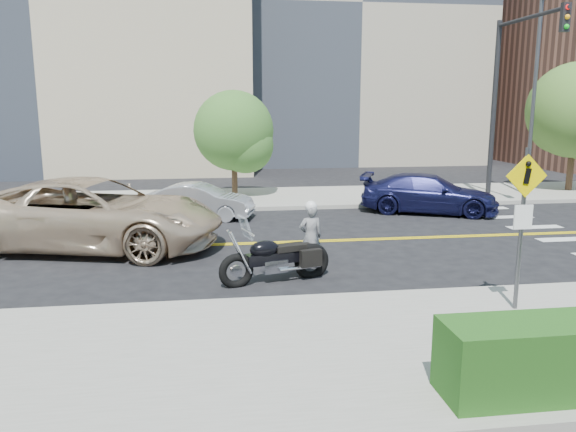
{
  "coord_description": "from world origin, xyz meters",
  "views": [
    {
      "loc": [
        -1.41,
        -15.6,
        3.89
      ],
      "look_at": [
        0.48,
        -2.14,
        1.2
      ],
      "focal_mm": 35.0,
      "sensor_mm": 36.0,
      "label": 1
    }
  ],
  "objects_px": {
    "motorcyclist": "(311,235)",
    "suv": "(93,214)",
    "motorcycle": "(276,248)",
    "parked_car_silver": "(200,201)",
    "pedestrian_sign": "(523,214)",
    "parked_car_blue": "(429,194)"
  },
  "relations": [
    {
      "from": "suv",
      "to": "parked_car_silver",
      "type": "distance_m",
      "value": 4.8
    },
    {
      "from": "pedestrian_sign",
      "to": "parked_car_blue",
      "type": "height_order",
      "value": "pedestrian_sign"
    },
    {
      "from": "motorcyclist",
      "to": "pedestrian_sign",
      "type": "bearing_deg",
      "value": 124.56
    },
    {
      "from": "pedestrian_sign",
      "to": "suv",
      "type": "relative_size",
      "value": 0.43
    },
    {
      "from": "suv",
      "to": "pedestrian_sign",
      "type": "bearing_deg",
      "value": -111.3
    },
    {
      "from": "pedestrian_sign",
      "to": "parked_car_silver",
      "type": "bearing_deg",
      "value": 120.35
    },
    {
      "from": "motorcycle",
      "to": "parked_car_silver",
      "type": "bearing_deg",
      "value": 87.12
    },
    {
      "from": "parked_car_silver",
      "to": "motorcyclist",
      "type": "bearing_deg",
      "value": -142.19
    },
    {
      "from": "parked_car_silver",
      "to": "parked_car_blue",
      "type": "distance_m",
      "value": 8.3
    },
    {
      "from": "parked_car_silver",
      "to": "suv",
      "type": "bearing_deg",
      "value": 159.2
    },
    {
      "from": "parked_car_silver",
      "to": "motorcycle",
      "type": "bearing_deg",
      "value": -151.34
    },
    {
      "from": "motorcycle",
      "to": "pedestrian_sign",
      "type": "bearing_deg",
      "value": -49.3
    },
    {
      "from": "motorcyclist",
      "to": "parked_car_silver",
      "type": "bearing_deg",
      "value": -74.62
    },
    {
      "from": "pedestrian_sign",
      "to": "motorcyclist",
      "type": "distance_m",
      "value": 5.0
    },
    {
      "from": "motorcycle",
      "to": "suv",
      "type": "bearing_deg",
      "value": 125.63
    },
    {
      "from": "suv",
      "to": "motorcyclist",
      "type": "bearing_deg",
      "value": -101.45
    },
    {
      "from": "pedestrian_sign",
      "to": "parked_car_blue",
      "type": "bearing_deg",
      "value": 77.0
    },
    {
      "from": "pedestrian_sign",
      "to": "motorcyclist",
      "type": "relative_size",
      "value": 1.8
    },
    {
      "from": "motorcyclist",
      "to": "suv",
      "type": "relative_size",
      "value": 0.24
    },
    {
      "from": "motorcyclist",
      "to": "parked_car_silver",
      "type": "distance_m",
      "value": 7.11
    },
    {
      "from": "motorcycle",
      "to": "suv",
      "type": "xyz_separation_m",
      "value": [
        -4.6,
        3.6,
        0.2
      ]
    },
    {
      "from": "motorcyclist",
      "to": "parked_car_silver",
      "type": "xyz_separation_m",
      "value": [
        -2.73,
        6.56,
        -0.22
      ]
    }
  ]
}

